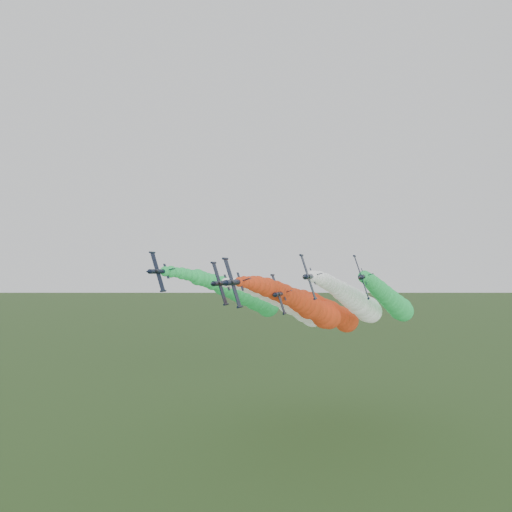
# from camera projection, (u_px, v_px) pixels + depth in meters

# --- Properties ---
(jet_lead) EXTENTS (13.43, 72.97, 19.86)m
(jet_lead) POSITION_uv_depth(u_px,v_px,m) (308.00, 306.00, 132.54)
(jet_lead) COLOR black
(jet_lead) RESTS_ON ground
(jet_inner_left) EXTENTS (13.79, 73.33, 20.22)m
(jet_inner_left) POSITION_uv_depth(u_px,v_px,m) (293.00, 305.00, 147.23)
(jet_inner_left) COLOR black
(jet_inner_left) RESTS_ON ground
(jet_inner_right) EXTENTS (13.46, 73.00, 19.90)m
(jet_inner_right) POSITION_uv_depth(u_px,v_px,m) (356.00, 301.00, 142.56)
(jet_inner_right) COLOR black
(jet_inner_right) RESTS_ON ground
(jet_outer_left) EXTENTS (13.72, 73.26, 20.15)m
(jet_outer_left) POSITION_uv_depth(u_px,v_px,m) (244.00, 295.00, 153.99)
(jet_outer_left) COLOR black
(jet_outer_left) RESTS_ON ground
(jet_outer_right) EXTENTS (13.19, 72.74, 19.63)m
(jet_outer_right) POSITION_uv_depth(u_px,v_px,m) (391.00, 300.00, 144.08)
(jet_outer_right) COLOR black
(jet_outer_right) RESTS_ON ground
(jet_trail) EXTENTS (14.00, 73.55, 20.44)m
(jet_trail) POSITION_uv_depth(u_px,v_px,m) (331.00, 312.00, 155.28)
(jet_trail) COLOR black
(jet_trail) RESTS_ON ground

